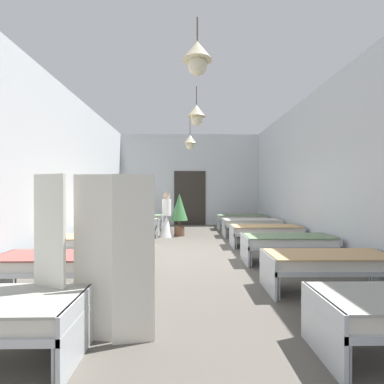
# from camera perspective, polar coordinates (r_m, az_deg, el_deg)

# --- Properties ---
(ground_plane) EXTENTS (6.76, 12.58, 0.10)m
(ground_plane) POSITION_cam_1_polar(r_m,az_deg,el_deg) (7.21, 0.03, -12.39)
(ground_plane) COLOR #59544C
(room_shell) EXTENTS (6.56, 12.18, 4.05)m
(room_shell) POSITION_cam_1_polar(r_m,az_deg,el_deg) (8.39, -0.13, 3.71)
(room_shell) COLOR silver
(room_shell) RESTS_ON ground
(bed_left_row_1) EXTENTS (1.90, 0.84, 0.57)m
(bed_left_row_1) POSITION_cam_1_polar(r_m,az_deg,el_deg) (4.91, -24.44, -12.63)
(bed_left_row_1) COLOR #B7BCC1
(bed_left_row_1) RESTS_ON ground
(bed_right_row_1) EXTENTS (1.90, 0.84, 0.57)m
(bed_right_row_1) POSITION_cam_1_polar(r_m,az_deg,el_deg) (5.01, 25.15, -12.36)
(bed_right_row_1) COLOR #B7BCC1
(bed_right_row_1) RESTS_ON ground
(bed_left_row_2) EXTENTS (1.90, 0.84, 0.57)m
(bed_left_row_2) POSITION_cam_1_polar(r_m,az_deg,el_deg) (6.53, -18.19, -9.37)
(bed_left_row_2) COLOR #B7BCC1
(bed_left_row_2) RESTS_ON ground
(bed_right_row_2) EXTENTS (1.90, 0.84, 0.57)m
(bed_right_row_2) POSITION_cam_1_polar(r_m,az_deg,el_deg) (6.61, 18.31, -9.26)
(bed_right_row_2) COLOR #B7BCC1
(bed_right_row_2) RESTS_ON ground
(bed_left_row_3) EXTENTS (1.90, 0.84, 0.57)m
(bed_left_row_3) POSITION_cam_1_polar(r_m,az_deg,el_deg) (8.22, -14.52, -7.37)
(bed_left_row_3) COLOR #B7BCC1
(bed_left_row_3) RESTS_ON ground
(bed_right_row_3) EXTENTS (1.90, 0.84, 0.57)m
(bed_right_row_3) POSITION_cam_1_polar(r_m,az_deg,el_deg) (8.28, 14.24, -7.32)
(bed_right_row_3) COLOR #B7BCC1
(bed_right_row_3) RESTS_ON ground
(bed_left_row_4) EXTENTS (1.90, 0.84, 0.57)m
(bed_left_row_4) POSITION_cam_1_polar(r_m,az_deg,el_deg) (9.93, -12.12, -6.04)
(bed_left_row_4) COLOR #B7BCC1
(bed_left_row_4) RESTS_ON ground
(bed_right_row_4) EXTENTS (1.90, 0.84, 0.57)m
(bed_right_row_4) POSITION_cam_1_polar(r_m,az_deg,el_deg) (9.98, 11.57, -6.01)
(bed_right_row_4) COLOR #B7BCC1
(bed_right_row_4) RESTS_ON ground
(bed_left_row_5) EXTENTS (1.90, 0.84, 0.57)m
(bed_left_row_5) POSITION_cam_1_polar(r_m,az_deg,el_deg) (11.65, -10.44, -5.10)
(bed_left_row_5) COLOR #B7BCC1
(bed_left_row_5) RESTS_ON ground
(bed_right_row_5) EXTENTS (1.90, 0.84, 0.57)m
(bed_right_row_5) POSITION_cam_1_polar(r_m,az_deg,el_deg) (11.70, 9.68, -5.08)
(bed_right_row_5) COLOR #B7BCC1
(bed_right_row_5) RESTS_ON ground
(nurse_near_aisle) EXTENTS (0.52, 0.52, 1.49)m
(nurse_near_aisle) POSITION_cam_1_polar(r_m,az_deg,el_deg) (9.73, -5.00, -5.63)
(nurse_near_aisle) COLOR white
(nurse_near_aisle) RESTS_ON ground
(patient_seated_primary) EXTENTS (0.44, 0.44, 0.80)m
(patient_seated_primary) POSITION_cam_1_polar(r_m,az_deg,el_deg) (11.50, -8.77, -3.02)
(patient_seated_primary) COLOR #515B70
(patient_seated_primary) RESTS_ON bed_left_row_5
(potted_plant) EXTENTS (0.57, 0.57, 1.44)m
(potted_plant) POSITION_cam_1_polar(r_m,az_deg,el_deg) (9.87, -2.49, -3.48)
(potted_plant) COLOR brown
(potted_plant) RESTS_ON ground
(privacy_screen) EXTENTS (1.25, 0.21, 1.70)m
(privacy_screen) POSITION_cam_1_polar(r_m,az_deg,el_deg) (3.18, -18.93, -12.16)
(privacy_screen) COLOR silver
(privacy_screen) RESTS_ON ground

